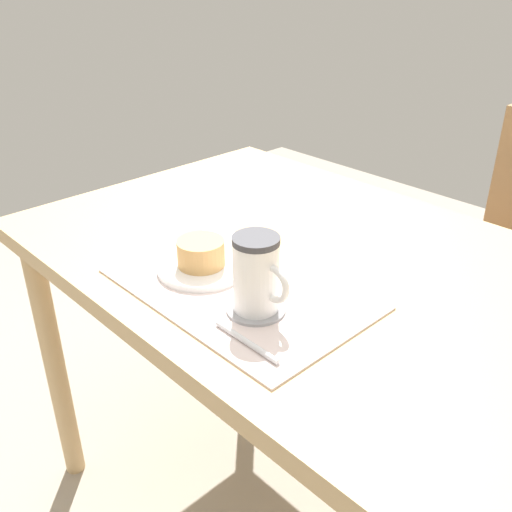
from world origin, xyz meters
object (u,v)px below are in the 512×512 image
object	(u,v)px
pastry_plate	(202,267)
pastry	(201,253)
dining_table	(315,295)
coffee_mug	(257,274)

from	to	relation	value
pastry_plate	pastry	distance (m)	0.03
dining_table	coffee_mug	distance (m)	0.27
pastry	coffee_mug	distance (m)	0.17
dining_table	pastry	distance (m)	0.25
pastry_plate	coffee_mug	distance (m)	0.18
dining_table	pastry_plate	bearing A→B (deg)	-118.57
pastry	coffee_mug	size ratio (longest dim) A/B	0.68
pastry_plate	pastry	size ratio (longest dim) A/B	1.87
dining_table	pastry	size ratio (longest dim) A/B	14.13
dining_table	coffee_mug	world-z (taller)	coffee_mug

